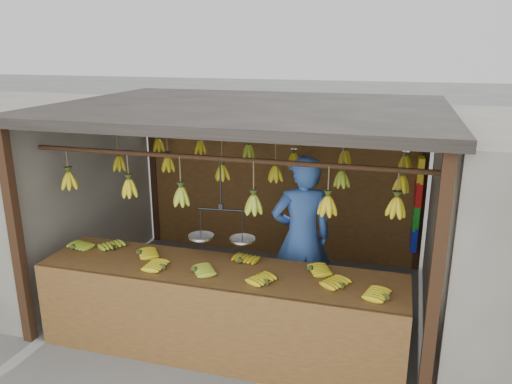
% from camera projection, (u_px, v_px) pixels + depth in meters
% --- Properties ---
extents(ground, '(80.00, 80.00, 0.00)m').
position_uv_depth(ground, '(249.00, 299.00, 6.21)').
color(ground, '#5B5B57').
extents(stall, '(4.30, 3.30, 2.40)m').
position_uv_depth(stall, '(257.00, 138.00, 5.95)').
color(stall, black).
rests_on(stall, ground).
extents(counter, '(3.66, 0.83, 0.96)m').
position_uv_depth(counter, '(215.00, 292.00, 4.86)').
color(counter, brown).
rests_on(counter, ground).
extents(hanging_bananas, '(3.60, 2.23, 0.39)m').
position_uv_depth(hanging_bananas, '(250.00, 172.00, 5.74)').
color(hanging_bananas, gold).
rests_on(hanging_bananas, ground).
extents(balance_scale, '(0.67, 0.29, 0.82)m').
position_uv_depth(balance_scale, '(222.00, 233.00, 4.93)').
color(balance_scale, black).
rests_on(balance_scale, ground).
extents(vendor, '(0.82, 0.70, 1.90)m').
position_uv_depth(vendor, '(302.00, 237.00, 5.62)').
color(vendor, '#3359A5').
rests_on(vendor, ground).
extents(bag_bundles, '(0.08, 0.26, 1.29)m').
position_uv_depth(bag_bundles, '(417.00, 205.00, 6.66)').
color(bag_bundles, yellow).
rests_on(bag_bundles, ground).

